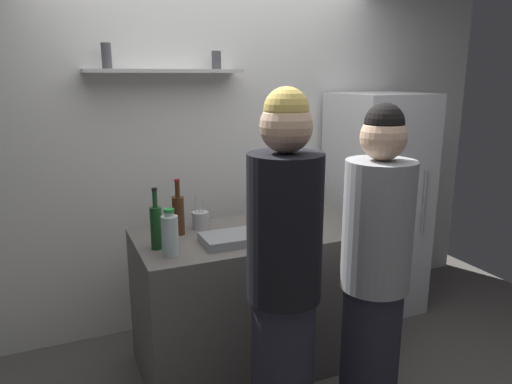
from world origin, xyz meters
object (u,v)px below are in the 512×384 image
Objects in this scene: person_grey_hoodie at (374,278)px; person_blonde at (284,286)px; wine_bottle_amber_glass at (178,214)px; wine_bottle_pale_glass at (350,213)px; refrigerator at (376,204)px; water_bottle_plastic at (170,235)px; wine_bottle_green_glass at (156,226)px; utensil_holder at (200,220)px; baking_pan at (232,239)px.

person_blonde is at bearing 106.59° from person_grey_hoodie.
wine_bottle_pale_glass is at bearing -18.73° from wine_bottle_amber_glass.
wine_bottle_pale_glass is 0.17× the size of person_grey_hoodie.
refrigerator is at bearing 41.89° from wine_bottle_pale_glass.
person_grey_hoodie is at bearing -112.87° from wine_bottle_pale_glass.
water_bottle_plastic is at bearing -57.62° from person_blonde.
wine_bottle_green_glass is at bearing 108.86° from water_bottle_plastic.
wine_bottle_pale_glass is at bearing -25.10° from utensil_holder.
wine_bottle_pale_glass is 0.86× the size of wine_bottle_amber_glass.
refrigerator is 1.50m from utensil_holder.
person_grey_hoodie is at bearing -50.95° from wine_bottle_amber_glass.
wine_bottle_amber_glass is (-1.00, 0.34, 0.02)m from wine_bottle_pale_glass.
wine_bottle_pale_glass is at bearing -0.73° from water_bottle_plastic.
person_grey_hoodie is at bearing 178.35° from person_blonde.
wine_bottle_pale_glass reaches higher than water_bottle_plastic.
baking_pan is (-1.40, -0.50, 0.07)m from refrigerator.
baking_pan is 0.38m from wine_bottle_amber_glass.
utensil_holder is at bearing -84.65° from person_blonde.
baking_pan is 1.55× the size of utensil_holder.
wine_bottle_green_glass reaches higher than water_bottle_plastic.
person_blonde is (0.10, -0.97, -0.05)m from utensil_holder.
utensil_holder reaches higher than baking_pan.
refrigerator is 7.78× the size of utensil_holder.
wine_bottle_green_glass is 0.19× the size of person_blonde.
person_blonde is at bearing -89.06° from baking_pan.
wine_bottle_amber_glass reaches higher than water_bottle_plastic.
person_grey_hoodie is at bearing -52.10° from baking_pan.
utensil_holder is 0.74× the size of wine_bottle_pale_glass.
refrigerator is 1.49m from baking_pan.
wine_bottle_green_glass is 1.20m from person_grey_hoodie.
water_bottle_plastic is (-0.28, -0.38, 0.06)m from utensil_holder.
person_blonde is (-0.75, -0.58, -0.11)m from wine_bottle_pale_glass.
wine_bottle_amber_glass is (-0.24, 0.27, 0.10)m from baking_pan.
person_blonde is (0.01, -0.65, -0.02)m from baking_pan.
water_bottle_plastic is (-1.77, -0.56, 0.16)m from refrigerator.
refrigerator reaches higher than baking_pan.
wine_bottle_green_glass reaches higher than wine_bottle_amber_glass.
utensil_holder is 0.13× the size of person_grey_hoodie.
wine_bottle_pale_glass is at bearing -5.20° from baking_pan.
person_grey_hoodie is at bearing -34.34° from water_bottle_plastic.
person_blonde is at bearing -142.40° from wine_bottle_pale_glass.
utensil_holder is (-0.09, 0.33, 0.03)m from baking_pan.
wine_bottle_pale_glass is (-0.64, -0.57, 0.15)m from refrigerator.
wine_bottle_amber_glass is 0.96m from person_blonde.
refrigerator is 4.92× the size of wine_bottle_green_glass.
water_bottle_plastic is 0.71m from person_blonde.
refrigerator is 1.86m from water_bottle_plastic.
person_blonde is at bearing -140.36° from refrigerator.
water_bottle_plastic is 0.15× the size of person_grey_hoodie.
person_grey_hoodie reaches higher than baking_pan.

